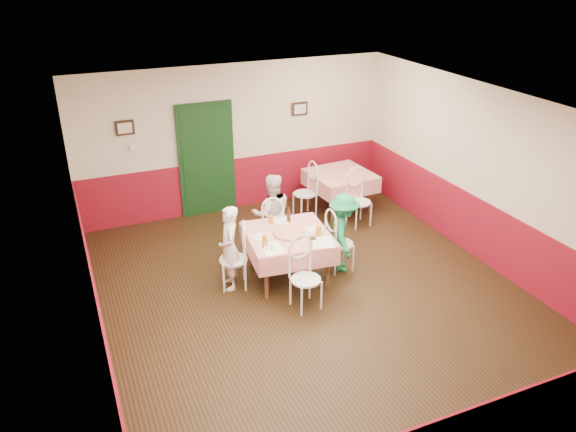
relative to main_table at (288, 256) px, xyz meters
name	(u,v)px	position (x,y,z in m)	size (l,w,h in m)	color
floor	(314,296)	(0.14, -0.64, -0.38)	(7.00, 7.00, 0.00)	black
ceiling	(318,109)	(0.14, -0.64, 2.42)	(7.00, 7.00, 0.00)	white
back_wall	(236,138)	(0.14, 2.86, 1.02)	(6.00, 0.10, 2.80)	beige
front_wall	(494,367)	(0.14, -4.14, 1.02)	(6.00, 0.10, 2.80)	beige
left_wall	(86,251)	(-2.86, -0.64, 1.02)	(0.10, 7.00, 2.80)	beige
right_wall	(490,178)	(3.14, -0.64, 1.02)	(0.10, 7.00, 2.80)	beige
wainscot_back	(238,183)	(0.14, 2.85, 0.12)	(6.00, 0.03, 1.00)	maroon
wainscot_left	(99,314)	(-2.84, -0.64, 0.12)	(0.03, 7.00, 1.00)	maroon
wainscot_right	(480,230)	(3.13, -0.64, 0.12)	(0.03, 7.00, 1.00)	maroon
door	(207,161)	(-0.46, 2.81, 0.68)	(0.96, 0.06, 2.10)	black
picture_left	(125,128)	(-1.86, 2.81, 1.48)	(0.32, 0.03, 0.26)	black
picture_right	(300,109)	(1.44, 2.81, 1.48)	(0.32, 0.03, 0.26)	black
thermostat	(133,147)	(-1.76, 2.81, 1.12)	(0.10, 0.03, 0.10)	white
main_table	(288,256)	(0.00, 0.00, 0.00)	(1.22, 1.22, 0.77)	red
second_table	(340,191)	(1.93, 1.95, 0.00)	(1.12, 1.12, 0.77)	red
chair_left	(233,260)	(-0.85, 0.09, 0.08)	(0.42, 0.42, 0.90)	white
chair_right	(340,244)	(0.85, -0.09, 0.08)	(0.42, 0.42, 0.90)	white
chair_far	(273,228)	(0.09, 0.85, 0.08)	(0.42, 0.42, 0.90)	white
chair_near	(306,280)	(-0.09, -0.85, 0.08)	(0.42, 0.42, 0.90)	white
chair_second_a	(305,194)	(1.18, 1.95, 0.08)	(0.42, 0.42, 0.90)	white
chair_second_b	(359,202)	(1.93, 1.20, 0.08)	(0.42, 0.42, 0.90)	white
pizza	(289,233)	(0.00, -0.03, 0.40)	(0.45, 0.45, 0.03)	#B74723
plate_left	(262,237)	(-0.41, 0.02, 0.39)	(0.25, 0.25, 0.01)	white
plate_right	(315,230)	(0.42, -0.05, 0.39)	(0.25, 0.25, 0.01)	white
plate_far	(282,222)	(0.06, 0.40, 0.39)	(0.25, 0.25, 0.01)	white
glass_a	(265,240)	(-0.44, -0.19, 0.46)	(0.08, 0.08, 0.14)	#BF7219
glass_b	(318,231)	(0.38, -0.26, 0.46)	(0.08, 0.08, 0.15)	#BF7219
glass_c	(271,219)	(-0.11, 0.43, 0.45)	(0.07, 0.07, 0.13)	#BF7219
beer_bottle	(289,216)	(0.16, 0.36, 0.50)	(0.06, 0.06, 0.22)	#381C0A
shaker_a	(267,248)	(-0.48, -0.37, 0.43)	(0.04, 0.04, 0.09)	silver
shaker_b	(272,248)	(-0.42, -0.40, 0.43)	(0.04, 0.04, 0.09)	silver
shaker_c	(263,245)	(-0.51, -0.29, 0.43)	(0.04, 0.04, 0.09)	#B23319
menu_left	(272,248)	(-0.40, -0.35, 0.39)	(0.30, 0.40, 0.00)	white
menu_right	(323,242)	(0.36, -0.44, 0.39)	(0.30, 0.40, 0.00)	white
wallet	(312,238)	(0.25, -0.30, 0.40)	(0.11, 0.09, 0.02)	black
diner_left	(229,248)	(-0.90, 0.09, 0.28)	(0.48, 0.31, 1.31)	gray
diner_far	(272,214)	(0.09, 0.90, 0.31)	(0.67, 0.52, 1.37)	gray
diner_right	(343,233)	(0.90, -0.09, 0.26)	(0.82, 0.47, 1.27)	gray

